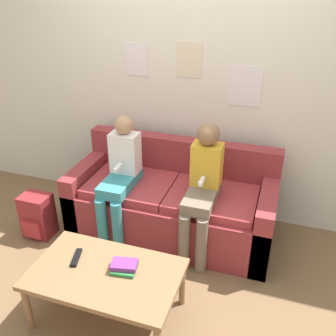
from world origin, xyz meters
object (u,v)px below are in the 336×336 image
object	(u,v)px
tv_remote	(76,258)
coffee_table	(106,277)
person_left	(120,175)
backpack	(38,216)
couch	(173,204)
person_right	(203,185)

from	to	relation	value
tv_remote	coffee_table	bearing A→B (deg)	-27.66
person_left	tv_remote	world-z (taller)	person_left
backpack	couch	bearing A→B (deg)	21.18
coffee_table	person_right	distance (m)	1.02
tv_remote	person_left	bearing A→B (deg)	77.20
coffee_table	tv_remote	distance (m)	0.25
person_left	tv_remote	size ratio (longest dim) A/B	6.26
couch	coffee_table	world-z (taller)	couch
couch	person_right	xyz separation A→B (m)	(0.30, -0.18, 0.35)
couch	tv_remote	bearing A→B (deg)	-110.08
coffee_table	tv_remote	bearing A→B (deg)	167.91
person_left	couch	bearing A→B (deg)	24.32
person_right	backpack	bearing A→B (deg)	-169.74
person_left	person_right	size ratio (longest dim) A/B	0.98
couch	tv_remote	world-z (taller)	couch
person_right	backpack	world-z (taller)	person_right
person_left	backpack	xyz separation A→B (m)	(-0.72, -0.25, -0.41)
person_right	backpack	size ratio (longest dim) A/B	2.76
person_left	coffee_table	bearing A→B (deg)	-72.07
person_left	backpack	bearing A→B (deg)	-160.68
tv_remote	backpack	xyz separation A→B (m)	(-0.76, 0.57, -0.20)
couch	backpack	distance (m)	1.21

